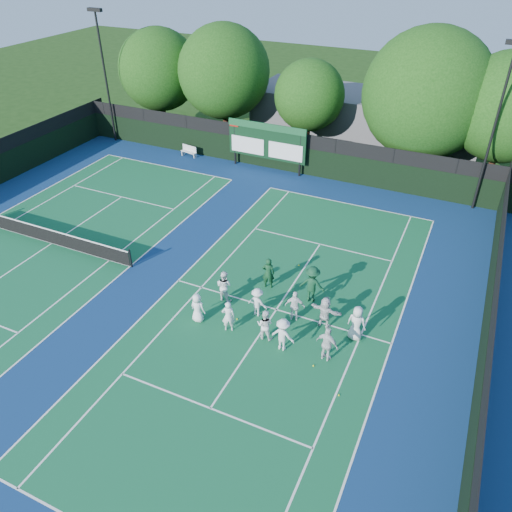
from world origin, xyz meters
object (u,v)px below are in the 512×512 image
at_px(bench, 189,151).
at_px(scoreboard, 267,141).
at_px(coach_left, 268,273).
at_px(tennis_net, 50,236).

bearing_deg(bench, scoreboard, 1.96).
bearing_deg(scoreboard, coach_left, -65.66).
xyz_separation_m(scoreboard, tennis_net, (-6.99, -14.59, -1.70)).
bearing_deg(coach_left, tennis_net, -9.23).
distance_m(tennis_net, bench, 14.37).
bearing_deg(tennis_net, coach_left, 6.49).
height_order(scoreboard, tennis_net, scoreboard).
height_order(scoreboard, bench, scoreboard).
xyz_separation_m(tennis_net, coach_left, (12.92, 1.47, 0.37)).
distance_m(bench, coach_left, 17.93).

